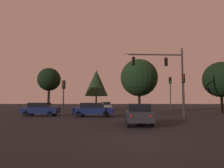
{
  "coord_description": "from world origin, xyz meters",
  "views": [
    {
      "loc": [
        -1.01,
        -8.85,
        1.72
      ],
      "look_at": [
        -1.31,
        17.61,
        3.9
      ],
      "focal_mm": 32.94,
      "sensor_mm": 36.0,
      "label": 1
    }
  ],
  "objects_px": {
    "car_crossing_right": "(40,109)",
    "tree_left_far": "(139,78)",
    "traffic_light_median": "(170,88)",
    "tree_center_horizon": "(221,80)",
    "traffic_light_corner_left": "(184,87)",
    "tree_right_cluster": "(96,83)",
    "traffic_light_corner_right": "(63,91)",
    "traffic_signal_mast_arm": "(166,70)",
    "tree_behind_sign": "(49,80)",
    "car_nearside_lane": "(138,114)",
    "car_far_lane": "(106,106)",
    "car_crossing_left": "(93,109)"
  },
  "relations": [
    {
      "from": "car_crossing_right",
      "to": "tree_left_far",
      "type": "xyz_separation_m",
      "value": [
        12.18,
        7.32,
        4.4
      ]
    },
    {
      "from": "traffic_light_median",
      "to": "tree_center_horizon",
      "type": "height_order",
      "value": "tree_center_horizon"
    },
    {
      "from": "traffic_light_corner_left",
      "to": "tree_center_horizon",
      "type": "bearing_deg",
      "value": 46.86
    },
    {
      "from": "car_crossing_right",
      "to": "tree_right_cluster",
      "type": "xyz_separation_m",
      "value": [
        4.28,
        23.65,
        5.05
      ]
    },
    {
      "from": "traffic_light_corner_right",
      "to": "tree_left_far",
      "type": "bearing_deg",
      "value": 47.51
    },
    {
      "from": "traffic_light_corner_right",
      "to": "traffic_signal_mast_arm",
      "type": "bearing_deg",
      "value": 6.2
    },
    {
      "from": "tree_behind_sign",
      "to": "tree_left_far",
      "type": "distance_m",
      "value": 17.52
    },
    {
      "from": "traffic_signal_mast_arm",
      "to": "car_nearside_lane",
      "type": "bearing_deg",
      "value": -118.36
    },
    {
      "from": "traffic_light_median",
      "to": "tree_right_cluster",
      "type": "relative_size",
      "value": 0.55
    },
    {
      "from": "car_nearside_lane",
      "to": "car_far_lane",
      "type": "bearing_deg",
      "value": 98.15
    },
    {
      "from": "traffic_light_corner_right",
      "to": "car_crossing_left",
      "type": "height_order",
      "value": "traffic_light_corner_right"
    },
    {
      "from": "traffic_light_corner_left",
      "to": "tree_behind_sign",
      "type": "xyz_separation_m",
      "value": [
        -19.06,
        17.74,
        2.56
      ]
    },
    {
      "from": "car_crossing_left",
      "to": "tree_center_horizon",
      "type": "bearing_deg",
      "value": 20.64
    },
    {
      "from": "traffic_light_median",
      "to": "tree_left_far",
      "type": "distance_m",
      "value": 5.5
    },
    {
      "from": "tree_behind_sign",
      "to": "tree_right_cluster",
      "type": "distance_m",
      "value": 12.14
    },
    {
      "from": "traffic_light_corner_right",
      "to": "traffic_light_corner_left",
      "type": "bearing_deg",
      "value": -3.32
    },
    {
      "from": "car_far_lane",
      "to": "tree_behind_sign",
      "type": "relative_size",
      "value": 0.55
    },
    {
      "from": "car_far_lane",
      "to": "traffic_light_median",
      "type": "bearing_deg",
      "value": -51.53
    },
    {
      "from": "tree_right_cluster",
      "to": "traffic_light_corner_left",
      "type": "bearing_deg",
      "value": -67.68
    },
    {
      "from": "traffic_light_corner_right",
      "to": "tree_right_cluster",
      "type": "height_order",
      "value": "tree_right_cluster"
    },
    {
      "from": "tree_left_far",
      "to": "tree_behind_sign",
      "type": "bearing_deg",
      "value": 155.55
    },
    {
      "from": "tree_behind_sign",
      "to": "traffic_light_corner_right",
      "type": "bearing_deg",
      "value": -67.73
    },
    {
      "from": "tree_behind_sign",
      "to": "tree_left_far",
      "type": "height_order",
      "value": "tree_left_far"
    },
    {
      "from": "traffic_signal_mast_arm",
      "to": "traffic_light_median",
      "type": "height_order",
      "value": "traffic_signal_mast_arm"
    },
    {
      "from": "traffic_light_corner_right",
      "to": "traffic_light_median",
      "type": "xyz_separation_m",
      "value": [
        12.62,
        6.08,
        0.69
      ]
    },
    {
      "from": "tree_left_far",
      "to": "traffic_signal_mast_arm",
      "type": "bearing_deg",
      "value": -77.63
    },
    {
      "from": "traffic_light_corner_left",
      "to": "tree_behind_sign",
      "type": "height_order",
      "value": "tree_behind_sign"
    },
    {
      "from": "car_nearside_lane",
      "to": "traffic_signal_mast_arm",
      "type": "bearing_deg",
      "value": 61.64
    },
    {
      "from": "traffic_signal_mast_arm",
      "to": "car_far_lane",
      "type": "height_order",
      "value": "traffic_signal_mast_arm"
    },
    {
      "from": "car_nearside_lane",
      "to": "traffic_light_corner_left",
      "type": "bearing_deg",
      "value": 46.14
    },
    {
      "from": "car_far_lane",
      "to": "tree_left_far",
      "type": "xyz_separation_m",
      "value": [
        5.37,
        -7.66,
        4.4
      ]
    },
    {
      "from": "traffic_light_median",
      "to": "car_far_lane",
      "type": "bearing_deg",
      "value": 128.47
    },
    {
      "from": "traffic_light_corner_right",
      "to": "car_nearside_lane",
      "type": "height_order",
      "value": "traffic_light_corner_right"
    },
    {
      "from": "car_nearside_lane",
      "to": "tree_left_far",
      "type": "bearing_deg",
      "value": 82.77
    },
    {
      "from": "car_crossing_left",
      "to": "tree_right_cluster",
      "type": "bearing_deg",
      "value": 94.32
    },
    {
      "from": "traffic_light_median",
      "to": "tree_center_horizon",
      "type": "distance_m",
      "value": 8.1
    },
    {
      "from": "traffic_light_corner_left",
      "to": "tree_center_horizon",
      "type": "height_order",
      "value": "tree_center_horizon"
    },
    {
      "from": "traffic_light_median",
      "to": "car_nearside_lane",
      "type": "relative_size",
      "value": 1.14
    },
    {
      "from": "traffic_light_corner_left",
      "to": "car_crossing_left",
      "type": "height_order",
      "value": "traffic_light_corner_left"
    },
    {
      "from": "traffic_signal_mast_arm",
      "to": "tree_right_cluster",
      "type": "distance_m",
      "value": 26.8
    },
    {
      "from": "traffic_light_median",
      "to": "tree_behind_sign",
      "type": "xyz_separation_m",
      "value": [
        -19.6,
        10.95,
        2.27
      ]
    },
    {
      "from": "traffic_signal_mast_arm",
      "to": "tree_center_horizon",
      "type": "xyz_separation_m",
      "value": [
        9.5,
        6.94,
        -0.33
      ]
    },
    {
      "from": "traffic_light_corner_left",
      "to": "car_crossing_right",
      "type": "height_order",
      "value": "traffic_light_corner_left"
    },
    {
      "from": "tree_left_far",
      "to": "tree_center_horizon",
      "type": "bearing_deg",
      "value": -8.34
    },
    {
      "from": "traffic_light_corner_left",
      "to": "traffic_light_median",
      "type": "bearing_deg",
      "value": 85.49
    },
    {
      "from": "traffic_signal_mast_arm",
      "to": "car_nearside_lane",
      "type": "height_order",
      "value": "traffic_signal_mast_arm"
    },
    {
      "from": "car_crossing_left",
      "to": "traffic_light_corner_right",
      "type": "bearing_deg",
      "value": -152.04
    },
    {
      "from": "car_nearside_lane",
      "to": "car_crossing_left",
      "type": "relative_size",
      "value": 0.93
    },
    {
      "from": "tree_left_far",
      "to": "car_crossing_left",
      "type": "bearing_deg",
      "value": -126.24
    },
    {
      "from": "traffic_light_corner_right",
      "to": "car_crossing_right",
      "type": "height_order",
      "value": "traffic_light_corner_right"
    }
  ]
}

